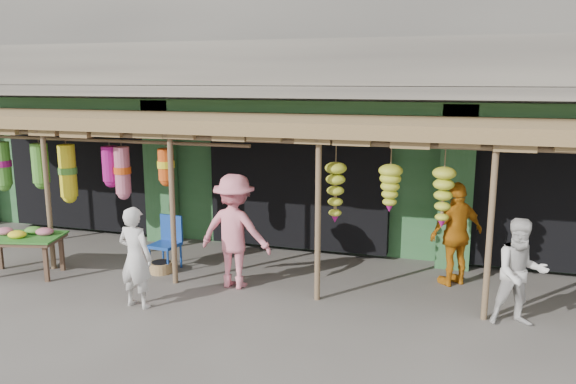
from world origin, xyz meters
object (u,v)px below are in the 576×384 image
(flower_table, at_px, (22,238))
(person_shopper, at_px, (235,231))
(person_front, at_px, (135,257))
(person_vendor, at_px, (456,234))
(blue_chair, at_px, (168,239))
(person_right, at_px, (520,273))

(flower_table, distance_m, person_shopper, 3.86)
(person_front, height_order, person_vendor, person_vendor)
(flower_table, bearing_deg, person_front, -26.96)
(person_front, xyz_separation_m, person_shopper, (1.11, 1.24, 0.17))
(blue_chair, relative_size, person_right, 0.63)
(person_right, xyz_separation_m, person_shopper, (-4.39, 0.23, 0.18))
(flower_table, bearing_deg, blue_chair, 11.96)
(flower_table, relative_size, person_vendor, 0.88)
(flower_table, height_order, person_front, person_front)
(blue_chair, height_order, person_shopper, person_shopper)
(flower_table, bearing_deg, person_right, -10.92)
(person_vendor, bearing_deg, person_right, 80.75)
(flower_table, xyz_separation_m, person_shopper, (3.80, 0.59, 0.28))
(person_right, height_order, person_vendor, person_vendor)
(flower_table, relative_size, person_front, 0.99)
(person_front, bearing_deg, flower_table, -6.56)
(blue_chair, xyz_separation_m, person_vendor, (5.04, 0.71, 0.34))
(blue_chair, relative_size, person_shopper, 0.51)
(blue_chair, height_order, person_right, person_right)
(person_front, bearing_deg, person_vendor, -145.24)
(person_shopper, bearing_deg, person_front, 50.93)
(person_front, bearing_deg, person_right, -162.65)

